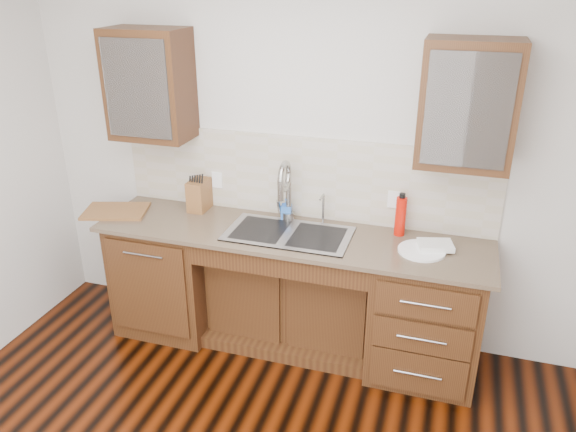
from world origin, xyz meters
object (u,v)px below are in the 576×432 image
(water_bottle, at_px, (401,216))
(cutting_board, at_px, (116,211))
(soap_bottle, at_px, (286,209))
(knife_block, at_px, (200,195))
(plate, at_px, (422,251))

(water_bottle, height_order, cutting_board, water_bottle)
(soap_bottle, height_order, cutting_board, soap_bottle)
(soap_bottle, distance_m, water_bottle, 0.81)
(soap_bottle, xyz_separation_m, knife_block, (-0.67, -0.02, 0.03))
(soap_bottle, relative_size, plate, 0.53)
(soap_bottle, relative_size, cutting_board, 0.36)
(water_bottle, xyz_separation_m, plate, (0.17, -0.21, -0.13))
(soap_bottle, xyz_separation_m, plate, (0.97, -0.24, -0.07))
(plate, height_order, cutting_board, cutting_board)
(water_bottle, xyz_separation_m, cutting_board, (-2.04, -0.24, -0.12))
(soap_bottle, xyz_separation_m, water_bottle, (0.80, -0.02, 0.05))
(water_bottle, height_order, knife_block, water_bottle)
(plate, distance_m, cutting_board, 2.21)
(plate, bearing_deg, knife_block, 172.44)
(soap_bottle, bearing_deg, plate, -22.00)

